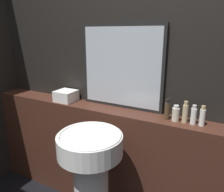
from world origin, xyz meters
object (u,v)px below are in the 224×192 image
(hand_soap_bottle, at_px, (202,117))
(pedestal_sink, at_px, (91,179))
(towel_stack, at_px, (66,96))
(conditioner_bottle, at_px, (176,114))
(body_wash_bottle, at_px, (194,115))
(shampoo_bottle, at_px, (167,110))
(lotion_bottle, at_px, (185,113))
(mirror, at_px, (121,67))

(hand_soap_bottle, bearing_deg, pedestal_sink, -146.65)
(towel_stack, height_order, hand_soap_bottle, hand_soap_bottle)
(conditioner_bottle, height_order, body_wash_bottle, body_wash_bottle)
(shampoo_bottle, bearing_deg, towel_stack, 180.00)
(pedestal_sink, height_order, lotion_bottle, lotion_bottle)
(shampoo_bottle, relative_size, hand_soap_bottle, 1.09)
(mirror, xyz_separation_m, hand_soap_bottle, (0.68, -0.09, -0.28))
(towel_stack, height_order, body_wash_bottle, body_wash_bottle)
(pedestal_sink, xyz_separation_m, body_wash_bottle, (0.60, 0.43, 0.46))
(pedestal_sink, height_order, towel_stack, towel_stack)
(pedestal_sink, bearing_deg, conditioner_bottle, 42.37)
(shampoo_bottle, xyz_separation_m, hand_soap_bottle, (0.25, 0.00, -0.01))
(conditioner_bottle, distance_m, body_wash_bottle, 0.13)
(mirror, height_order, hand_soap_bottle, mirror)
(conditioner_bottle, height_order, lotion_bottle, lotion_bottle)
(body_wash_bottle, height_order, hand_soap_bottle, hand_soap_bottle)
(hand_soap_bottle, bearing_deg, mirror, 172.25)
(shampoo_bottle, distance_m, conditioner_bottle, 0.07)
(towel_stack, bearing_deg, hand_soap_bottle, -0.00)
(mirror, height_order, lotion_bottle, mirror)
(shampoo_bottle, bearing_deg, conditioner_bottle, 0.00)
(pedestal_sink, xyz_separation_m, shampoo_bottle, (0.41, 0.43, 0.47))
(pedestal_sink, relative_size, body_wash_bottle, 6.69)
(towel_stack, bearing_deg, mirror, 9.72)
(mirror, bearing_deg, hand_soap_bottle, -7.75)
(mirror, height_order, towel_stack, mirror)
(pedestal_sink, bearing_deg, mirror, 92.29)
(hand_soap_bottle, bearing_deg, shampoo_bottle, 180.00)
(hand_soap_bottle, bearing_deg, conditioner_bottle, 180.00)
(mirror, bearing_deg, pedestal_sink, -87.71)
(towel_stack, bearing_deg, body_wash_bottle, -0.00)
(shampoo_bottle, distance_m, hand_soap_bottle, 0.25)
(mirror, distance_m, conditioner_bottle, 0.59)
(pedestal_sink, height_order, body_wash_bottle, body_wash_bottle)
(towel_stack, relative_size, conditioner_bottle, 1.49)
(conditioner_bottle, height_order, hand_soap_bottle, hand_soap_bottle)
(body_wash_bottle, bearing_deg, lotion_bottle, 180.00)
(mirror, bearing_deg, lotion_bottle, -9.35)
(conditioner_bottle, bearing_deg, shampoo_bottle, 180.00)
(towel_stack, relative_size, lotion_bottle, 1.12)
(pedestal_sink, xyz_separation_m, mirror, (-0.02, 0.53, 0.75))
(conditioner_bottle, distance_m, hand_soap_bottle, 0.18)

